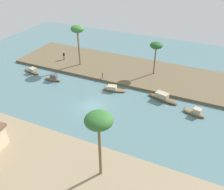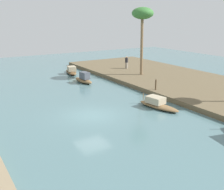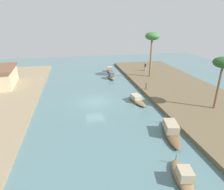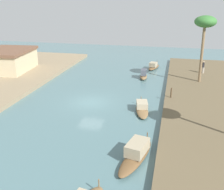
{
  "view_description": "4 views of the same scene",
  "coord_description": "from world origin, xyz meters",
  "views": [
    {
      "loc": [
        -15.73,
        26.76,
        21.52
      ],
      "look_at": [
        -2.31,
        -2.65,
        1.11
      ],
      "focal_mm": 38.77,
      "sensor_mm": 36.0,
      "label": 1
    },
    {
      "loc": [
        -18.8,
        9.66,
        7.65
      ],
      "look_at": [
        0.98,
        -2.45,
        1.07
      ],
      "focal_mm": 45.63,
      "sensor_mm": 36.0,
      "label": 2
    },
    {
      "loc": [
        -24.0,
        2.47,
        10.42
      ],
      "look_at": [
        -0.36,
        -2.36,
        0.93
      ],
      "focal_mm": 30.61,
      "sensor_mm": 36.0,
      "label": 3
    },
    {
      "loc": [
        -25.52,
        -8.3,
        10.47
      ],
      "look_at": [
        1.52,
        -1.98,
        0.44
      ],
      "focal_mm": 43.48,
      "sensor_mm": 36.0,
      "label": 4
    }
  ],
  "objects": [
    {
      "name": "mooring_post",
      "position": [
        2.17,
        -8.24,
        0.99
      ],
      "size": [
        0.14,
        0.14,
        1.05
      ],
      "primitive_type": "cylinder",
      "color": "#4C3823",
      "rests_on": "riverbank_left"
    },
    {
      "name": "palm_tree_left_far",
      "position": [
        8.91,
        -11.53,
        7.49
      ],
      "size": [
        2.56,
        2.56,
        8.05
      ],
      "color": "#7F6647",
      "rests_on": "riverbank_left"
    },
    {
      "name": "sampan_with_tall_canopy",
      "position": [
        10.36,
        -4.36,
        0.46
      ],
      "size": [
        3.38,
        1.23,
        1.29
      ],
      "rotation": [
        0.0,
        0.0,
        0.09
      ],
      "color": "brown",
      "rests_on": "river_water"
    },
    {
      "name": "sampan_downstream_large",
      "position": [
        -14.94,
        -4.39,
        0.4
      ],
      "size": [
        3.5,
        1.78,
        1.17
      ],
      "rotation": [
        0.0,
        0.0,
        -0.2
      ],
      "color": "brown",
      "rests_on": "river_water"
    },
    {
      "name": "sampan_upstream_small",
      "position": [
        -1.24,
        -5.62,
        0.35
      ],
      "size": [
        4.14,
        1.87,
        0.94
      ],
      "rotation": [
        0.0,
        0.0,
        0.19
      ],
      "color": "brown",
      "rests_on": "river_water"
    },
    {
      "name": "person_on_near_bank",
      "position": [
        13.24,
        -12.3,
        1.14
      ],
      "size": [
        0.46,
        0.46,
        1.71
      ],
      "rotation": [
        0.0,
        0.0,
        0.19
      ],
      "color": "gray",
      "rests_on": "riverbank_left"
    },
    {
      "name": "sampan_foreground",
      "position": [
        -9.58,
        -6.28,
        0.48
      ],
      "size": [
        5.27,
        2.35,
        1.28
      ],
      "rotation": [
        0.0,
        0.0,
        -0.23
      ],
      "color": "brown",
      "rests_on": "river_water"
    },
    {
      "name": "palm_tree_left_near",
      "position": [
        -5.87,
        -13.89,
        5.89
      ],
      "size": [
        2.25,
        2.25,
        6.21
      ],
      "color": "brown",
      "rests_on": "riverbank_left"
    },
    {
      "name": "river_water",
      "position": [
        0.0,
        0.0,
        0.0
      ],
      "size": [
        72.11,
        72.11,
        0.0
      ],
      "primitive_type": "plane",
      "color": "slate",
      "rests_on": "ground"
    },
    {
      "name": "riverbank_left",
      "position": [
        0.0,
        -13.71,
        0.23
      ],
      "size": [
        44.69,
        12.2,
        0.46
      ],
      "primitive_type": "cube",
      "color": "brown",
      "rests_on": "ground"
    },
    {
      "name": "sampan_midstream",
      "position": [
        16.0,
        -5.26,
        0.37
      ],
      "size": [
        4.14,
        1.91,
        1.05
      ],
      "rotation": [
        0.0,
        0.0,
        -0.21
      ],
      "color": "brown",
      "rests_on": "river_water"
    },
    {
      "name": "palm_tree_right_tall",
      "position": [
        -7.35,
        11.33,
        7.52
      ],
      "size": [
        2.75,
        2.75,
        8.01
      ],
      "color": "brown",
      "rests_on": "riverbank_right"
    },
    {
      "name": "riverbank_right",
      "position": [
        0.0,
        13.71,
        0.23
      ],
      "size": [
        44.69,
        12.2,
        0.46
      ],
      "primitive_type": "cube",
      "color": "#937F60",
      "rests_on": "ground"
    }
  ]
}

